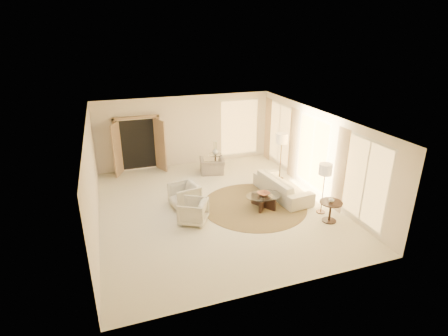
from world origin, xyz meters
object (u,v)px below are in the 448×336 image
object	(u,v)px
side_table	(215,160)
bowl	(264,194)
floor_lamp_near	(282,141)
accent_chair	(212,164)
floor_lamp_far	(325,172)
armchair_left	(184,194)
armchair_right	(193,210)
side_vase	(215,151)
coffee_table	(263,200)
end_vase	(332,200)
sofa	(282,186)
end_table	(330,208)

from	to	relation	value
side_table	bowl	size ratio (longest dim) A/B	1.68
floor_lamp_near	accent_chair	bearing A→B (deg)	148.85
side_table	floor_lamp_far	size ratio (longest dim) A/B	0.40
armchair_left	bowl	world-z (taller)	armchair_left
armchair_right	side_vase	world-z (taller)	side_vase
armchair_left	bowl	xyz separation A→B (m)	(2.31, -0.84, 0.05)
coffee_table	end_vase	size ratio (longest dim) A/B	7.38
accent_chair	armchair_left	bearing A→B (deg)	66.95
armchair_left	side_vase	xyz separation A→B (m)	(1.87, 2.72, 0.33)
accent_chair	bowl	xyz separation A→B (m)	(0.69, -3.19, 0.07)
floor_lamp_far	bowl	distance (m)	1.95
accent_chair	end_vase	bearing A→B (deg)	126.57
floor_lamp_far	armchair_left	bearing A→B (deg)	156.07
bowl	accent_chair	bearing A→B (deg)	102.20
side_vase	side_table	bearing A→B (deg)	0.00
side_vase	armchair_left	bearing A→B (deg)	-124.52
sofa	floor_lamp_near	size ratio (longest dim) A/B	1.33
sofa	end_vase	bearing A→B (deg)	-171.72
floor_lamp_far	end_vase	xyz separation A→B (m)	(-0.07, -0.53, -0.65)
end_table	end_vase	distance (m)	0.27
end_table	side_vase	size ratio (longest dim) A/B	2.48
armchair_right	end_vase	size ratio (longest dim) A/B	4.71
accent_chair	side_table	xyz separation A→B (m)	(0.25, 0.37, -0.02)
armchair_right	armchair_left	bearing A→B (deg)	-148.83
coffee_table	floor_lamp_far	distance (m)	2.05
sofa	floor_lamp_far	size ratio (longest dim) A/B	1.48
end_vase	side_table	bearing A→B (deg)	110.93
end_table	bowl	size ratio (longest dim) A/B	1.74
armchair_left	floor_lamp_near	xyz separation A→B (m)	(3.83, 1.01, 1.07)
accent_chair	end_table	bearing A→B (deg)	126.57
accent_chair	side_vase	distance (m)	0.57
sofa	armchair_left	size ratio (longest dim) A/B	2.77
coffee_table	bowl	size ratio (longest dim) A/B	3.21
floor_lamp_near	end_vase	xyz separation A→B (m)	(-0.07, -3.24, -0.80)
bowl	side_vase	size ratio (longest dim) A/B	1.43
end_table	side_table	world-z (taller)	side_table
side_table	side_vase	size ratio (longest dim) A/B	2.39
floor_lamp_near	end_table	bearing A→B (deg)	-91.19
armchair_right	side_table	xyz separation A→B (m)	(1.85, 3.74, -0.00)
side_vase	floor_lamp_far	bearing A→B (deg)	-66.09
end_table	floor_lamp_far	world-z (taller)	floor_lamp_far
end_table	floor_lamp_far	distance (m)	1.06
side_table	floor_lamp_far	bearing A→B (deg)	-66.09
end_table	coffee_table	bearing A→B (deg)	136.46
side_table	end_vase	size ratio (longest dim) A/B	3.86
side_table	floor_lamp_far	distance (m)	4.93
armchair_right	floor_lamp_far	world-z (taller)	floor_lamp_far
accent_chair	sofa	bearing A→B (deg)	133.54
bowl	side_vase	distance (m)	3.60
end_table	bowl	bearing A→B (deg)	136.46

